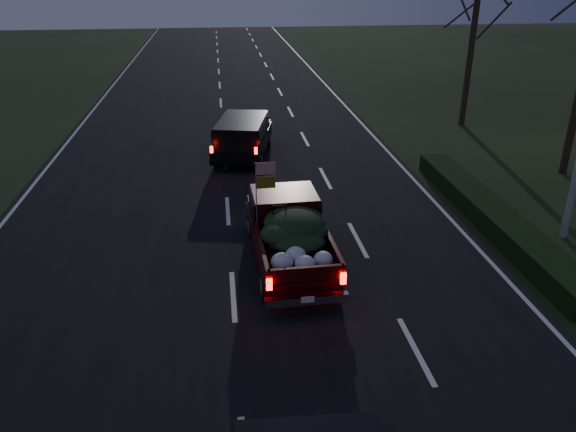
{
  "coord_description": "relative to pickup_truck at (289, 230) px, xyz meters",
  "views": [
    {
      "loc": [
        -0.1,
        -11.32,
        7.18
      ],
      "look_at": [
        1.49,
        1.55,
        1.3
      ],
      "focal_mm": 35.0,
      "sensor_mm": 36.0,
      "label": 1
    }
  ],
  "objects": [
    {
      "name": "pickup_truck",
      "position": [
        0.0,
        0.0,
        0.0
      ],
      "size": [
        1.95,
        4.78,
        2.48
      ],
      "rotation": [
        0.0,
        0.0,
        0.03
      ],
      "color": "#330708",
      "rests_on": "ground"
    },
    {
      "name": "lead_suv",
      "position": [
        -0.75,
        8.93,
        0.02
      ],
      "size": [
        2.69,
        4.66,
        1.26
      ],
      "rotation": [
        0.0,
        0.0,
        -0.21
      ],
      "color": "black",
      "rests_on": "ground"
    },
    {
      "name": "bare_tree_far",
      "position": [
        9.98,
        12.49,
        4.3
      ],
      "size": [
        3.6,
        3.6,
        7.0
      ],
      "color": "black",
      "rests_on": "ground"
    },
    {
      "name": "hedge_row",
      "position": [
        6.28,
        1.49,
        -0.63
      ],
      "size": [
        1.0,
        10.0,
        0.6
      ],
      "primitive_type": "cube",
      "color": "black",
      "rests_on": "ground"
    },
    {
      "name": "ground",
      "position": [
        -1.52,
        -1.51,
        -0.93
      ],
      "size": [
        120.0,
        120.0,
        0.0
      ],
      "primitive_type": "plane",
      "color": "black",
      "rests_on": "ground"
    },
    {
      "name": "road_asphalt",
      "position": [
        -1.52,
        -1.51,
        -0.92
      ],
      "size": [
        14.0,
        120.0,
        0.02
      ],
      "primitive_type": "cube",
      "color": "black",
      "rests_on": "ground"
    }
  ]
}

